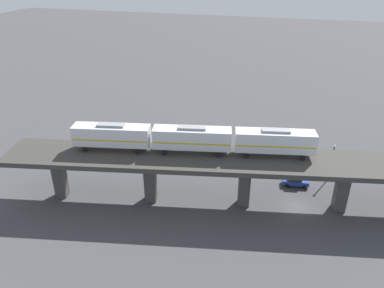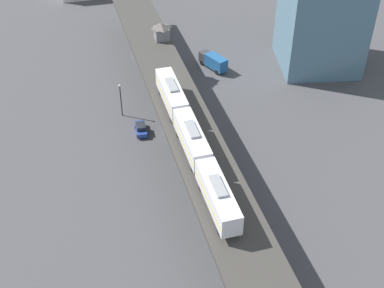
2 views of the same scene
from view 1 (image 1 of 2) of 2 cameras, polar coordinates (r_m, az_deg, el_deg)
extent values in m
plane|color=#424244|center=(63.03, 15.59, -9.14)|extent=(400.00, 400.00, 0.00)
cube|color=#393733|center=(58.84, 16.53, -2.87)|extent=(25.95, 91.90, 0.80)
cube|color=#47443F|center=(64.96, -19.53, -4.62)|extent=(2.11, 2.11, 7.52)
cube|color=#47443F|center=(60.59, -6.38, -5.48)|extent=(2.11, 2.11, 7.52)
cube|color=#47443F|center=(59.76, 7.98, -6.09)|extent=(2.11, 2.11, 7.52)
cube|color=#47443F|center=(62.63, 21.89, -6.32)|extent=(2.11, 2.11, 7.52)
cube|color=silver|center=(59.73, -12.14, 1.34)|extent=(5.06, 12.31, 3.10)
cube|color=gold|center=(59.86, -12.11, 1.08)|extent=(5.05, 12.09, 0.24)
cube|color=gray|center=(59.02, -12.30, 2.85)|extent=(2.18, 4.39, 0.36)
cylinder|color=black|center=(62.95, -15.34, 0.18)|extent=(0.38, 0.87, 0.84)
cylinder|color=black|center=(60.97, -16.04, -0.83)|extent=(0.38, 0.87, 0.84)
cylinder|color=black|center=(60.67, -7.84, -0.11)|extent=(0.38, 0.87, 0.84)
cylinder|color=black|center=(58.61, -8.31, -1.16)|extent=(0.38, 0.87, 0.84)
cube|color=silver|center=(57.48, 0.00, 0.92)|extent=(5.06, 12.31, 3.10)
cube|color=gold|center=(57.61, 0.00, 0.66)|extent=(5.05, 12.09, 0.24)
cube|color=gray|center=(56.74, 0.00, 2.49)|extent=(2.18, 4.39, 0.36)
cylinder|color=black|center=(59.94, -3.91, -0.26)|extent=(0.38, 0.87, 0.84)
cylinder|color=black|center=(57.86, -4.25, -1.33)|extent=(0.38, 0.87, 0.84)
cylinder|color=black|center=(59.34, 4.14, -0.56)|extent=(0.38, 0.87, 0.84)
cylinder|color=black|center=(57.24, 4.10, -1.66)|extent=(0.38, 0.87, 0.84)
cube|color=silver|center=(57.94, 12.52, 0.46)|extent=(5.06, 12.31, 3.10)
cube|color=gold|center=(58.07, 12.49, 0.19)|extent=(5.05, 12.09, 0.24)
cube|color=gray|center=(57.20, 12.69, 2.01)|extent=(2.18, 4.39, 0.36)
cylinder|color=black|center=(59.49, 8.18, -0.71)|extent=(0.38, 0.87, 0.84)
cylinder|color=black|center=(57.40, 8.29, -1.81)|extent=(0.38, 0.87, 0.84)
cylinder|color=black|center=(60.67, 16.12, -0.99)|extent=(0.38, 0.87, 0.84)
cylinder|color=black|center=(58.62, 16.51, -2.07)|extent=(0.38, 0.87, 0.84)
cube|color=#233D93|center=(67.84, 15.48, -5.56)|extent=(2.32, 4.59, 0.80)
cube|color=#1E2328|center=(67.42, 15.43, -4.99)|extent=(1.90, 2.38, 0.76)
cylinder|color=black|center=(68.59, 14.19, -5.39)|extent=(0.32, 0.68, 0.66)
cylinder|color=black|center=(67.15, 14.29, -6.17)|extent=(0.32, 0.68, 0.66)
cylinder|color=black|center=(68.98, 16.56, -5.52)|extent=(0.32, 0.68, 0.66)
cylinder|color=black|center=(67.55, 16.71, -6.30)|extent=(0.32, 0.68, 0.66)
cylinder|color=black|center=(70.10, 20.44, -2.84)|extent=(0.20, 0.20, 6.50)
sphere|color=beige|center=(68.54, 20.90, -0.32)|extent=(0.44, 0.44, 0.44)
camera|label=2|loc=(96.77, -47.12, 34.18)|focal=50.00mm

